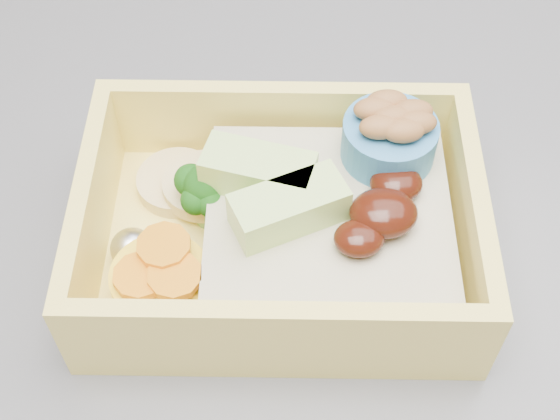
{
  "coord_description": "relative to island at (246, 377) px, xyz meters",
  "views": [
    {
      "loc": [
        0.02,
        -0.48,
        1.27
      ],
      "look_at": [
        0.03,
        -0.24,
        0.96
      ],
      "focal_mm": 50.0,
      "sensor_mm": 36.0,
      "label": 1
    }
  ],
  "objects": [
    {
      "name": "island",
      "position": [
        0.0,
        0.0,
        0.0
      ],
      "size": [
        1.24,
        0.84,
        0.92
      ],
      "color": "brown",
      "rests_on": "ground"
    },
    {
      "name": "bento_box",
      "position": [
        0.04,
        -0.14,
        0.48
      ],
      "size": [
        0.21,
        0.16,
        0.07
      ],
      "rotation": [
        0.0,
        0.0,
        -0.07
      ],
      "color": "#FEE469",
      "rests_on": "island"
    }
  ]
}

